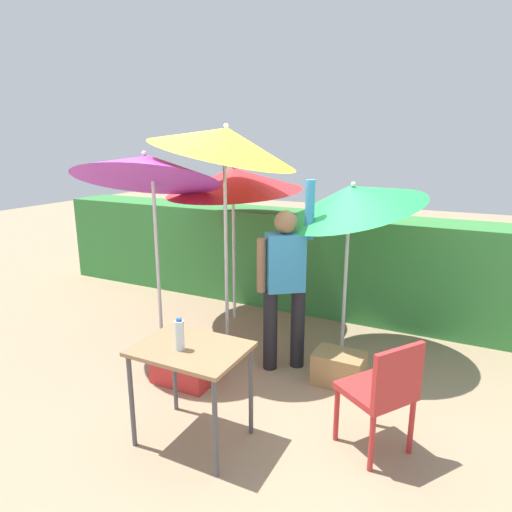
# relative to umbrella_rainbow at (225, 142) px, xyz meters

# --- Properties ---
(ground_plane) EXTENTS (24.00, 24.00, 0.00)m
(ground_plane) POSITION_rel_umbrella_rainbow_xyz_m (0.32, -0.27, -2.22)
(ground_plane) COLOR #9E8466
(hedge_row) EXTENTS (8.00, 0.70, 1.30)m
(hedge_row) POSITION_rel_umbrella_rainbow_xyz_m (0.32, 1.67, -1.57)
(hedge_row) COLOR #38843D
(hedge_row) RESTS_ON ground_plane
(umbrella_rainbow) EXTENTS (1.51, 1.49, 2.53)m
(umbrella_rainbow) POSITION_rel_umbrella_rainbow_xyz_m (0.00, 0.00, 0.00)
(umbrella_rainbow) COLOR silver
(umbrella_rainbow) RESTS_ON ground_plane
(umbrella_orange) EXTENTS (1.50, 1.46, 2.05)m
(umbrella_orange) POSITION_rel_umbrella_rainbow_xyz_m (1.14, 0.50, -0.54)
(umbrella_orange) COLOR silver
(umbrella_orange) RESTS_ON ground_plane
(umbrella_yellow) EXTENTS (1.51, 1.47, 2.36)m
(umbrella_yellow) POSITION_rel_umbrella_rainbow_xyz_m (-0.68, -0.34, -0.25)
(umbrella_yellow) COLOR silver
(umbrella_yellow) RESTS_ON ground_plane
(umbrella_navy) EXTENTS (1.66, 1.66, 2.00)m
(umbrella_navy) POSITION_rel_umbrella_rainbow_xyz_m (-0.39, 0.84, -0.45)
(umbrella_navy) COLOR silver
(umbrella_navy) RESTS_ON ground_plane
(person_vendor) EXTENTS (0.49, 0.40, 1.88)m
(person_vendor) POSITION_rel_umbrella_rainbow_xyz_m (0.68, -0.06, -1.28)
(person_vendor) COLOR black
(person_vendor) RESTS_ON ground_plane
(chair_plastic) EXTENTS (0.61, 0.61, 0.89)m
(chair_plastic) POSITION_rel_umbrella_rainbow_xyz_m (1.81, -0.93, -1.71)
(chair_plastic) COLOR #B72D2D
(chair_plastic) RESTS_ON ground_plane
(cooler_box) EXTENTS (0.56, 0.44, 0.41)m
(cooler_box) POSITION_rel_umbrella_rainbow_xyz_m (-0.05, -0.71, -2.01)
(cooler_box) COLOR red
(cooler_box) RESTS_ON ground_plane
(crate_cardboard) EXTENTS (0.46, 0.33, 0.31)m
(crate_cardboard) POSITION_rel_umbrella_rainbow_xyz_m (1.27, -0.12, -2.06)
(crate_cardboard) COLOR #9E7A4C
(crate_cardboard) RESTS_ON ground_plane
(folding_table) EXTENTS (0.80, 0.60, 0.77)m
(folding_table) POSITION_rel_umbrella_rainbow_xyz_m (0.51, -1.42, -1.54)
(folding_table) COLOR #4C4C51
(folding_table) RESTS_ON ground_plane
(bottle_water) EXTENTS (0.07, 0.07, 0.24)m
(bottle_water) POSITION_rel_umbrella_rainbow_xyz_m (0.47, -1.49, -1.33)
(bottle_water) COLOR silver
(bottle_water) RESTS_ON folding_table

